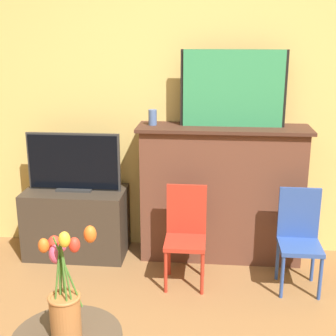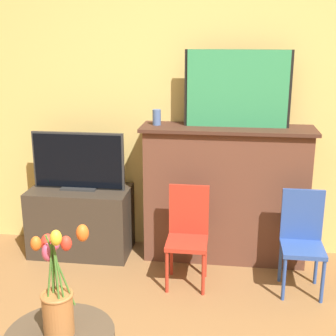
# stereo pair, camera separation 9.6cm
# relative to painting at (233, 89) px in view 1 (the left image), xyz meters

# --- Properties ---
(wall_back) EXTENTS (8.00, 0.06, 2.70)m
(wall_back) POSITION_rel_painting_xyz_m (-0.21, 0.19, 0.03)
(wall_back) COLOR #E0BC66
(wall_back) RESTS_ON ground
(fireplace_mantel) EXTENTS (1.27, 0.37, 1.04)m
(fireplace_mantel) POSITION_rel_painting_xyz_m (-0.06, -0.01, -0.78)
(fireplace_mantel) COLOR brown
(fireplace_mantel) RESTS_ON ground
(painting) EXTENTS (0.76, 0.03, 0.55)m
(painting) POSITION_rel_painting_xyz_m (0.00, 0.00, 0.00)
(painting) COLOR black
(painting) RESTS_ON fireplace_mantel
(mantel_candle) EXTENTS (0.06, 0.06, 0.12)m
(mantel_candle) POSITION_rel_painting_xyz_m (-0.59, -0.01, -0.22)
(mantel_candle) COLOR #4C6699
(mantel_candle) RESTS_ON fireplace_mantel
(tv_stand) EXTENTS (0.78, 0.42, 0.53)m
(tv_stand) POSITION_rel_painting_xyz_m (-1.19, -0.07, -1.05)
(tv_stand) COLOR #382D23
(tv_stand) RESTS_ON ground
(tv_monitor) EXTENTS (0.72, 0.12, 0.45)m
(tv_monitor) POSITION_rel_painting_xyz_m (-1.19, -0.07, -0.57)
(tv_monitor) COLOR #2D2D2D
(tv_monitor) RESTS_ON tv_stand
(chair_red) EXTENTS (0.28, 0.28, 0.69)m
(chair_red) POSITION_rel_painting_xyz_m (-0.31, -0.42, -0.93)
(chair_red) COLOR #B22D1E
(chair_red) RESTS_ON ground
(chair_blue) EXTENTS (0.28, 0.28, 0.69)m
(chair_blue) POSITION_rel_painting_xyz_m (0.47, -0.41, -0.93)
(chair_blue) COLOR #2D4C99
(chair_blue) RESTS_ON ground
(vase_tulips) EXTENTS (0.21, 0.16, 0.50)m
(vase_tulips) POSITION_rel_painting_xyz_m (-0.73, -1.77, -0.65)
(vase_tulips) COLOR #AD6B38
(vase_tulips) RESTS_ON side_table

